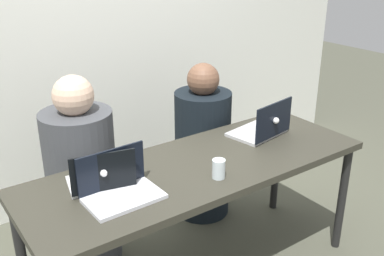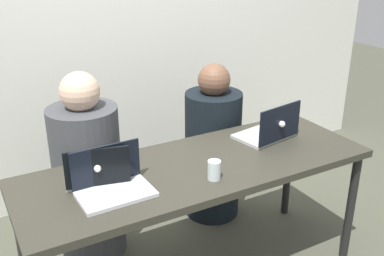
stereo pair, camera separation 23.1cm
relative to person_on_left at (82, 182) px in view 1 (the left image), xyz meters
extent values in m
cube|color=white|center=(0.44, 0.70, 0.64)|extent=(4.85, 0.10, 2.31)
cube|color=#323127|center=(0.44, -0.55, 0.20)|extent=(1.87, 0.66, 0.04)
cylinder|color=black|center=(1.32, -0.83, -0.17)|extent=(0.05, 0.05, 0.69)
cylinder|color=black|center=(1.32, -0.27, -0.17)|extent=(0.05, 0.05, 0.69)
cylinder|color=#3F4246|center=(0.00, 0.00, -0.04)|extent=(0.47, 0.47, 0.95)
sphere|color=beige|center=(0.00, 0.00, 0.53)|extent=(0.22, 0.22, 0.22)
cylinder|color=black|center=(0.87, 0.00, -0.07)|extent=(0.40, 0.40, 0.89)
sphere|color=brown|center=(0.87, 0.00, 0.47)|extent=(0.21, 0.21, 0.21)
cube|color=#B7B8BA|center=(0.95, -0.43, 0.23)|extent=(0.36, 0.28, 0.02)
cube|color=black|center=(0.97, -0.55, 0.34)|extent=(0.32, 0.06, 0.21)
sphere|color=white|center=(0.97, -0.56, 0.34)|extent=(0.04, 0.04, 0.04)
cube|color=silver|center=(-0.05, -0.64, 0.23)|extent=(0.34, 0.22, 0.02)
cube|color=black|center=(-0.05, -0.54, 0.33)|extent=(0.34, 0.02, 0.19)
sphere|color=white|center=(-0.05, -0.52, 0.33)|extent=(0.03, 0.03, 0.03)
cube|color=silver|center=(-0.07, -0.44, 0.23)|extent=(0.34, 0.26, 0.02)
cube|color=black|center=(-0.09, -0.54, 0.33)|extent=(0.29, 0.08, 0.19)
sphere|color=white|center=(-0.10, -0.56, 0.33)|extent=(0.03, 0.03, 0.03)
cylinder|color=silver|center=(0.42, -0.73, 0.27)|extent=(0.06, 0.06, 0.10)
cylinder|color=silver|center=(0.42, -0.73, 0.25)|extent=(0.06, 0.06, 0.05)
camera|label=1|loc=(-0.81, -2.23, 1.29)|focal=42.00mm
camera|label=2|loc=(-0.61, -2.35, 1.29)|focal=42.00mm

